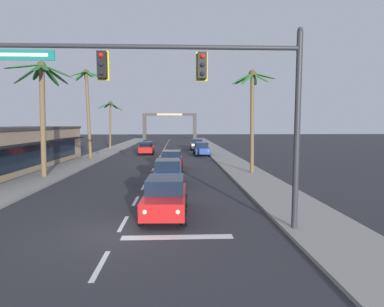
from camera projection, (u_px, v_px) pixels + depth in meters
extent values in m
plane|color=#2D2D33|center=(118.00, 232.00, 11.82)|extent=(220.00, 220.00, 0.00)
cube|color=gray|center=(233.00, 163.00, 32.05)|extent=(3.20, 110.00, 0.14)
cube|color=gray|center=(77.00, 164.00, 31.37)|extent=(3.20, 110.00, 0.14)
cube|color=silver|center=(100.00, 265.00, 9.07)|extent=(0.16, 2.00, 0.01)
cube|color=silver|center=(123.00, 224.00, 12.86)|extent=(0.16, 2.00, 0.01)
cube|color=silver|center=(136.00, 201.00, 16.64)|extent=(0.16, 2.00, 0.01)
cube|color=silver|center=(144.00, 187.00, 20.43)|extent=(0.16, 2.00, 0.01)
cube|color=silver|center=(149.00, 177.00, 24.22)|extent=(0.16, 2.00, 0.01)
cube|color=silver|center=(153.00, 170.00, 28.01)|extent=(0.16, 2.00, 0.01)
cube|color=silver|center=(156.00, 164.00, 31.79)|extent=(0.16, 2.00, 0.01)
cube|color=silver|center=(158.00, 160.00, 35.58)|extent=(0.16, 2.00, 0.01)
cube|color=silver|center=(160.00, 156.00, 39.37)|extent=(0.16, 2.00, 0.01)
cube|color=silver|center=(162.00, 153.00, 43.16)|extent=(0.16, 2.00, 0.01)
cube|color=silver|center=(163.00, 151.00, 46.94)|extent=(0.16, 2.00, 0.01)
cube|color=silver|center=(164.00, 149.00, 50.73)|extent=(0.16, 2.00, 0.01)
cube|color=silver|center=(165.00, 147.00, 54.52)|extent=(0.16, 2.00, 0.01)
cube|color=silver|center=(166.00, 146.00, 58.30)|extent=(0.16, 2.00, 0.01)
cube|color=silver|center=(167.00, 144.00, 62.09)|extent=(0.16, 2.00, 0.01)
cube|color=silver|center=(167.00, 143.00, 65.88)|extent=(0.16, 2.00, 0.01)
cube|color=silver|center=(168.00, 142.00, 69.67)|extent=(0.16, 2.00, 0.01)
cube|color=silver|center=(168.00, 141.00, 73.45)|extent=(0.16, 2.00, 0.01)
cube|color=silver|center=(169.00, 140.00, 77.24)|extent=(0.16, 2.00, 0.01)
cube|color=silver|center=(169.00, 140.00, 81.03)|extent=(0.16, 2.00, 0.01)
cube|color=silver|center=(177.00, 237.00, 11.32)|extent=(4.00, 0.44, 0.01)
cylinder|color=#2D2D33|center=(297.00, 134.00, 11.61)|extent=(0.22, 0.22, 7.33)
cylinder|color=#2D2D33|center=(152.00, 47.00, 11.09)|extent=(10.53, 0.16, 0.16)
sphere|color=#2D2D33|center=(300.00, 30.00, 11.26)|extent=(0.20, 0.20, 0.20)
cube|color=black|center=(202.00, 66.00, 11.21)|extent=(0.32, 0.26, 0.92)
sphere|color=red|center=(202.00, 56.00, 11.04)|extent=(0.17, 0.17, 0.17)
sphere|color=black|center=(202.00, 65.00, 11.07)|extent=(0.17, 0.17, 0.17)
sphere|color=black|center=(202.00, 74.00, 11.10)|extent=(0.17, 0.17, 0.17)
cube|color=yellow|center=(202.00, 66.00, 11.37)|extent=(0.42, 0.03, 1.04)
cube|color=black|center=(102.00, 65.00, 11.05)|extent=(0.32, 0.26, 0.92)
sphere|color=red|center=(101.00, 55.00, 10.89)|extent=(0.17, 0.17, 0.17)
sphere|color=black|center=(101.00, 64.00, 10.91)|extent=(0.17, 0.17, 0.17)
sphere|color=black|center=(101.00, 73.00, 10.94)|extent=(0.17, 0.17, 0.17)
cube|color=yellow|center=(103.00, 66.00, 11.22)|extent=(0.42, 0.03, 1.04)
cube|color=#147A6B|center=(23.00, 55.00, 10.92)|extent=(2.18, 0.05, 0.36)
cube|color=white|center=(22.00, 55.00, 10.90)|extent=(1.74, 0.01, 0.12)
cube|color=red|center=(165.00, 200.00, 13.97)|extent=(1.90, 4.35, 0.72)
cube|color=black|center=(165.00, 184.00, 14.06)|extent=(1.67, 2.25, 0.64)
cylinder|color=black|center=(184.00, 218.00, 12.61)|extent=(0.24, 0.65, 0.64)
cylinder|color=black|center=(141.00, 218.00, 12.59)|extent=(0.24, 0.65, 0.64)
cylinder|color=black|center=(185.00, 200.00, 15.43)|extent=(0.24, 0.65, 0.64)
cylinder|color=black|center=(150.00, 200.00, 15.41)|extent=(0.24, 0.65, 0.64)
sphere|color=#F9EFC6|center=(178.00, 212.00, 11.81)|extent=(0.18, 0.18, 0.18)
sphere|color=#F9EFC6|center=(145.00, 212.00, 11.80)|extent=(0.18, 0.18, 0.18)
cube|color=red|center=(181.00, 188.00, 16.12)|extent=(0.24, 0.07, 0.20)
cube|color=red|center=(155.00, 188.00, 16.11)|extent=(0.24, 0.07, 0.20)
cube|color=navy|center=(168.00, 175.00, 20.94)|extent=(1.81, 4.32, 0.72)
cube|color=black|center=(168.00, 164.00, 21.03)|extent=(1.63, 2.22, 0.64)
cylinder|color=black|center=(181.00, 184.00, 19.61)|extent=(0.23, 0.64, 0.64)
cylinder|color=black|center=(153.00, 184.00, 19.52)|extent=(0.23, 0.64, 0.64)
cylinder|color=black|center=(180.00, 176.00, 22.43)|extent=(0.23, 0.64, 0.64)
cylinder|color=black|center=(156.00, 177.00, 22.34)|extent=(0.23, 0.64, 0.64)
sphere|color=#F9EFC6|center=(178.00, 179.00, 18.81)|extent=(0.18, 0.18, 0.18)
sphere|color=#F9EFC6|center=(157.00, 179.00, 18.74)|extent=(0.18, 0.18, 0.18)
cube|color=red|center=(177.00, 169.00, 23.11)|extent=(0.24, 0.06, 0.20)
cube|color=red|center=(159.00, 169.00, 23.04)|extent=(0.24, 0.06, 0.20)
cube|color=maroon|center=(172.00, 162.00, 27.92)|extent=(1.87, 4.34, 0.72)
cube|color=black|center=(172.00, 154.00, 28.00)|extent=(1.66, 2.24, 0.64)
cylinder|color=black|center=(181.00, 168.00, 26.55)|extent=(0.24, 0.65, 0.64)
cylinder|color=black|center=(161.00, 168.00, 26.52)|extent=(0.24, 0.65, 0.64)
cylinder|color=black|center=(182.00, 164.00, 29.38)|extent=(0.24, 0.65, 0.64)
cylinder|color=black|center=(163.00, 164.00, 29.35)|extent=(0.24, 0.65, 0.64)
sphere|color=#F9EFC6|center=(178.00, 164.00, 25.76)|extent=(0.18, 0.18, 0.18)
sphere|color=#F9EFC6|center=(163.00, 164.00, 25.74)|extent=(0.18, 0.18, 0.18)
cube|color=red|center=(180.00, 158.00, 30.07)|extent=(0.24, 0.07, 0.20)
cube|color=red|center=(166.00, 158.00, 30.04)|extent=(0.24, 0.07, 0.20)
cube|color=red|center=(147.00, 149.00, 42.13)|extent=(1.81, 4.32, 0.72)
cube|color=black|center=(147.00, 144.00, 41.92)|extent=(1.62, 2.22, 0.64)
cylinder|color=black|center=(141.00, 151.00, 43.53)|extent=(0.23, 0.64, 0.64)
cylinder|color=black|center=(154.00, 151.00, 43.62)|extent=(0.23, 0.64, 0.64)
cylinder|color=black|center=(139.00, 153.00, 40.71)|extent=(0.23, 0.64, 0.64)
cylinder|color=black|center=(153.00, 153.00, 40.80)|extent=(0.23, 0.64, 0.64)
sphere|color=#B2B2AD|center=(144.00, 147.00, 44.25)|extent=(0.18, 0.18, 0.18)
sphere|color=#B2B2AD|center=(153.00, 147.00, 44.31)|extent=(0.18, 0.18, 0.18)
cube|color=red|center=(140.00, 150.00, 39.94)|extent=(0.24, 0.06, 0.20)
cube|color=red|center=(150.00, 150.00, 40.01)|extent=(0.24, 0.06, 0.20)
cube|color=silver|center=(197.00, 145.00, 49.24)|extent=(1.83, 4.33, 0.72)
cube|color=black|center=(197.00, 141.00, 49.33)|extent=(1.64, 2.23, 0.64)
cylinder|color=black|center=(203.00, 148.00, 47.89)|extent=(0.23, 0.64, 0.64)
cylinder|color=black|center=(192.00, 148.00, 47.84)|extent=(0.23, 0.64, 0.64)
cylinder|color=black|center=(202.00, 147.00, 50.71)|extent=(0.23, 0.64, 0.64)
cylinder|color=black|center=(191.00, 147.00, 50.66)|extent=(0.23, 0.64, 0.64)
sphere|color=#B2B2AD|center=(202.00, 146.00, 47.09)|extent=(0.18, 0.18, 0.18)
sphere|color=#B2B2AD|center=(193.00, 146.00, 47.06)|extent=(0.18, 0.18, 0.18)
cube|color=red|center=(200.00, 144.00, 51.40)|extent=(0.24, 0.06, 0.20)
cube|color=red|center=(192.00, 144.00, 51.36)|extent=(0.24, 0.06, 0.20)
cube|color=navy|center=(201.00, 150.00, 40.52)|extent=(1.81, 4.32, 0.72)
cube|color=black|center=(201.00, 145.00, 40.60)|extent=(1.63, 2.22, 0.64)
cylinder|color=black|center=(209.00, 154.00, 39.19)|extent=(0.23, 0.64, 0.64)
cylinder|color=black|center=(195.00, 154.00, 39.09)|extent=(0.23, 0.64, 0.64)
cylinder|color=black|center=(207.00, 152.00, 42.01)|extent=(0.23, 0.64, 0.64)
cylinder|color=black|center=(194.00, 152.00, 41.91)|extent=(0.23, 0.64, 0.64)
sphere|color=#B2B2AD|center=(208.00, 151.00, 38.39)|extent=(0.18, 0.18, 0.18)
sphere|color=#B2B2AD|center=(198.00, 151.00, 38.32)|extent=(0.18, 0.18, 0.18)
cube|color=red|center=(205.00, 148.00, 42.69)|extent=(0.24, 0.06, 0.20)
cube|color=red|center=(195.00, 148.00, 42.62)|extent=(0.24, 0.06, 0.20)
cylinder|color=brown|center=(43.00, 123.00, 23.26)|extent=(0.55, 0.38, 8.23)
ellipsoid|color=#236028|center=(57.00, 71.00, 22.86)|extent=(2.37, 0.62, 1.10)
ellipsoid|color=#236028|center=(56.00, 75.00, 23.83)|extent=(1.64, 2.05, 1.32)
ellipsoid|color=#236028|center=(51.00, 76.00, 23.97)|extent=(0.83, 2.23, 1.42)
ellipsoid|color=#236028|center=(37.00, 73.00, 23.80)|extent=(1.77, 2.13, 1.00)
ellipsoid|color=#236028|center=(28.00, 74.00, 22.91)|extent=(2.16, 0.44, 1.50)
ellipsoid|color=#236028|center=(23.00, 66.00, 22.13)|extent=(2.21, 1.79, 0.67)
ellipsoid|color=#236028|center=(38.00, 68.00, 21.77)|extent=(0.84, 2.43, 0.96)
ellipsoid|color=#236028|center=(45.00, 67.00, 21.93)|extent=(1.60, 2.27, 0.89)
sphere|color=#4C4223|center=(42.00, 65.00, 22.87)|extent=(0.60, 0.60, 0.60)
cylinder|color=brown|center=(88.00, 116.00, 35.56)|extent=(0.56, 0.35, 9.75)
ellipsoid|color=#2D702D|center=(94.00, 75.00, 35.18)|extent=(1.70, 0.45, 0.79)
ellipsoid|color=#2D702D|center=(94.00, 74.00, 35.57)|extent=(1.70, 1.21, 0.61)
ellipsoid|color=#2D702D|center=(89.00, 74.00, 35.96)|extent=(0.60, 1.79, 0.50)
ellipsoid|color=#2D702D|center=(86.00, 76.00, 35.85)|extent=(0.84, 1.65, 0.98)
ellipsoid|color=#2D702D|center=(81.00, 76.00, 35.42)|extent=(1.58, 1.01, 1.06)
ellipsoid|color=#2D702D|center=(78.00, 74.00, 34.68)|extent=(1.68, 1.19, 0.73)
ellipsoid|color=#2D702D|center=(81.00, 75.00, 34.52)|extent=(1.20, 1.49, 1.10)
ellipsoid|color=#2D702D|center=(84.00, 72.00, 34.25)|extent=(0.45, 1.76, 0.52)
ellipsoid|color=#2D702D|center=(90.00, 74.00, 34.65)|extent=(1.50, 1.37, 0.92)
sphere|color=#4C4223|center=(86.00, 72.00, 35.10)|extent=(0.60, 0.60, 0.60)
cylinder|color=brown|center=(110.00, 127.00, 48.06)|extent=(0.49, 0.28, 7.12)
ellipsoid|color=#236028|center=(116.00, 107.00, 48.02)|extent=(1.91, 0.83, 1.31)
ellipsoid|color=#236028|center=(114.00, 106.00, 48.69)|extent=(1.12, 2.03, 0.99)
ellipsoid|color=#236028|center=(107.00, 105.00, 48.51)|extent=(1.62, 1.86, 0.84)
ellipsoid|color=#236028|center=(104.00, 106.00, 47.93)|extent=(2.08, 0.83, 0.95)
ellipsoid|color=#236028|center=(105.00, 105.00, 46.99)|extent=(1.65, 1.79, 0.97)
ellipsoid|color=#236028|center=(112.00, 104.00, 46.79)|extent=(1.19, 2.12, 0.61)
sphere|color=#4C4223|center=(110.00, 103.00, 47.72)|extent=(0.60, 0.60, 0.60)
cylinder|color=brown|center=(252.00, 125.00, 25.12)|extent=(0.40, 0.30, 7.91)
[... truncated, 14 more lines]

